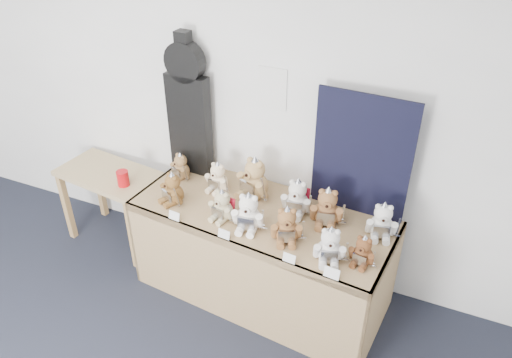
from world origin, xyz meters
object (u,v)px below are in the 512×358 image
at_px(teddy_front_right, 287,226).
at_px(teddy_back_right, 327,208).
at_px(side_table, 110,185).
at_px(teddy_back_centre_right, 297,198).
at_px(teddy_front_end, 363,252).
at_px(teddy_front_centre, 248,213).
at_px(teddy_back_end, 382,222).
at_px(teddy_front_far_right, 330,247).
at_px(teddy_back_centre_left, 254,180).
at_px(red_cup, 123,178).
at_px(teddy_front_far_left, 172,189).
at_px(display_table, 257,237).
at_px(guitar_case, 189,107).
at_px(teddy_back_far_left, 181,167).
at_px(teddy_front_left, 222,206).
at_px(teddy_back_left, 218,178).

distance_m(teddy_front_right, teddy_back_right, 0.33).
height_order(side_table, teddy_back_right, teddy_back_right).
bearing_deg(teddy_back_centre_right, teddy_front_end, -34.08).
relative_size(teddy_front_right, teddy_back_centre_right, 0.95).
xyz_separation_m(teddy_front_right, teddy_front_end, (0.50, -0.02, -0.02)).
distance_m(teddy_front_centre, teddy_back_end, 0.86).
xyz_separation_m(teddy_front_far_right, teddy_back_end, (0.24, 0.36, 0.00)).
distance_m(teddy_front_centre, teddy_back_centre_left, 0.38).
distance_m(side_table, teddy_front_centre, 1.44).
distance_m(teddy_front_far_right, teddy_back_end, 0.43).
bearing_deg(red_cup, teddy_front_far_right, -8.76).
bearing_deg(teddy_front_far_left, teddy_back_end, 34.17).
bearing_deg(teddy_back_centre_left, teddy_back_centre_right, 11.23).
distance_m(teddy_front_right, teddy_front_end, 0.50).
bearing_deg(teddy_front_centre, teddy_front_far_left, 166.06).
bearing_deg(teddy_back_end, teddy_back_centre_left, 162.49).
height_order(display_table, teddy_back_centre_left, teddy_back_centre_left).
bearing_deg(teddy_front_far_right, teddy_back_centre_right, 115.92).
relative_size(teddy_front_centre, teddy_back_centre_right, 1.02).
xyz_separation_m(side_table, teddy_front_centre, (1.38, -0.28, 0.31)).
height_order(guitar_case, teddy_back_far_left, guitar_case).
xyz_separation_m(teddy_front_right, teddy_back_far_left, (-1.01, 0.38, -0.02)).
relative_size(red_cup, teddy_front_far_left, 0.48).
distance_m(teddy_back_centre_left, teddy_back_far_left, 0.62).
bearing_deg(guitar_case, teddy_back_centre_left, -9.48).
relative_size(teddy_front_far_left, teddy_front_end, 1.16).
xyz_separation_m(teddy_front_far_right, teddy_back_centre_left, (-0.70, 0.45, 0.03)).
distance_m(teddy_back_centre_right, teddy_back_right, 0.22).
bearing_deg(teddy_back_centre_left, red_cup, -148.15).
bearing_deg(teddy_back_far_left, teddy_front_left, -11.66).
bearing_deg(teddy_front_end, guitar_case, 168.13).
bearing_deg(teddy_back_centre_right, red_cup, -177.96).
distance_m(teddy_back_centre_left, teddy_back_centre_right, 0.36).
distance_m(teddy_front_centre, teddy_back_centre_right, 0.37).
bearing_deg(teddy_back_centre_left, teddy_front_left, -83.13).
xyz_separation_m(teddy_front_right, teddy_back_left, (-0.67, 0.34, -0.01)).
height_order(teddy_back_left, teddy_back_far_left, teddy_back_left).
relative_size(display_table, guitar_case, 1.72).
relative_size(teddy_front_left, teddy_front_centre, 0.84).
relative_size(teddy_front_far_right, teddy_back_left, 1.07).
xyz_separation_m(teddy_back_left, teddy_back_end, (1.21, -0.05, 0.01)).
height_order(side_table, teddy_back_end, teddy_back_end).
bearing_deg(red_cup, teddy_front_right, -7.66).
distance_m(guitar_case, teddy_front_end, 1.63).
distance_m(teddy_front_right, teddy_back_far_left, 1.07).
bearing_deg(teddy_back_centre_left, guitar_case, -171.43).
height_order(teddy_front_far_left, teddy_back_centre_right, teddy_back_centre_right).
height_order(teddy_front_right, teddy_back_centre_right, teddy_back_centre_right).
relative_size(red_cup, teddy_back_right, 0.41).
bearing_deg(red_cup, teddy_back_end, 2.80).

